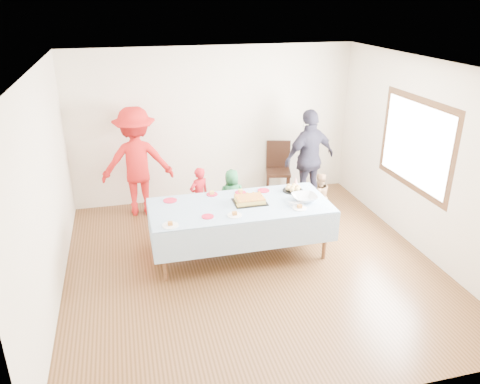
# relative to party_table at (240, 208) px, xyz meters

# --- Properties ---
(ground) EXTENTS (5.00, 5.00, 0.00)m
(ground) POSITION_rel_party_table_xyz_m (0.08, -0.33, -0.72)
(ground) COLOR #492E14
(ground) RESTS_ON ground
(room_walls) EXTENTS (5.04, 5.04, 2.72)m
(room_walls) POSITION_rel_party_table_xyz_m (0.13, -0.33, 1.05)
(room_walls) COLOR beige
(room_walls) RESTS_ON ground
(party_table) EXTENTS (2.50, 1.10, 0.78)m
(party_table) POSITION_rel_party_table_xyz_m (0.00, 0.00, 0.00)
(party_table) COLOR #51351B
(party_table) RESTS_ON ground
(birthday_cake) EXTENTS (0.46, 0.35, 0.08)m
(birthday_cake) POSITION_rel_party_table_xyz_m (0.15, 0.04, 0.09)
(birthday_cake) COLOR black
(birthday_cake) RESTS_ON party_table
(rolls_tray) EXTENTS (0.30, 0.30, 0.09)m
(rolls_tray) POSITION_rel_party_table_xyz_m (0.88, 0.28, 0.09)
(rolls_tray) COLOR black
(rolls_tray) RESTS_ON party_table
(punch_bowl) EXTENTS (0.35, 0.35, 0.09)m
(punch_bowl) POSITION_rel_party_table_xyz_m (0.92, -0.09, 0.10)
(punch_bowl) COLOR silver
(punch_bowl) RESTS_ON party_table
(party_hat) EXTENTS (0.09, 0.09, 0.15)m
(party_hat) POSITION_rel_party_table_xyz_m (0.99, 0.46, 0.13)
(party_hat) COLOR silver
(party_hat) RESTS_ON party_table
(fork_pile) EXTENTS (0.24, 0.18, 0.07)m
(fork_pile) POSITION_rel_party_table_xyz_m (0.70, -0.24, 0.09)
(fork_pile) COLOR white
(fork_pile) RESTS_ON party_table
(plate_red_far_a) EXTENTS (0.19, 0.19, 0.01)m
(plate_red_far_a) POSITION_rel_party_table_xyz_m (-0.93, 0.37, 0.06)
(plate_red_far_a) COLOR red
(plate_red_far_a) RESTS_ON party_table
(plate_red_far_b) EXTENTS (0.17, 0.17, 0.01)m
(plate_red_far_b) POSITION_rel_party_table_xyz_m (-0.31, 0.44, 0.06)
(plate_red_far_b) COLOR red
(plate_red_far_b) RESTS_ON party_table
(plate_red_far_c) EXTENTS (0.17, 0.17, 0.01)m
(plate_red_far_c) POSITION_rel_party_table_xyz_m (0.11, 0.40, 0.06)
(plate_red_far_c) COLOR red
(plate_red_far_c) RESTS_ON party_table
(plate_red_far_d) EXTENTS (0.18, 0.18, 0.01)m
(plate_red_far_d) POSITION_rel_party_table_xyz_m (0.46, 0.39, 0.06)
(plate_red_far_d) COLOR red
(plate_red_far_d) RESTS_ON party_table
(plate_red_near) EXTENTS (0.16, 0.16, 0.01)m
(plate_red_near) POSITION_rel_party_table_xyz_m (-0.51, -0.27, 0.06)
(plate_red_near) COLOR red
(plate_red_near) RESTS_ON party_table
(plate_white_left) EXTENTS (0.21, 0.21, 0.01)m
(plate_white_left) POSITION_rel_party_table_xyz_m (-1.01, -0.41, 0.06)
(plate_white_left) COLOR white
(plate_white_left) RESTS_ON party_table
(plate_white_mid) EXTENTS (0.19, 0.19, 0.01)m
(plate_white_mid) POSITION_rel_party_table_xyz_m (-0.16, -0.32, 0.06)
(plate_white_mid) COLOR white
(plate_white_mid) RESTS_ON party_table
(plate_white_right) EXTENTS (0.20, 0.20, 0.01)m
(plate_white_right) POSITION_rel_party_table_xyz_m (0.75, -0.33, 0.06)
(plate_white_right) COLOR white
(plate_white_right) RESTS_ON party_table
(dining_chair) EXTENTS (0.54, 0.54, 1.01)m
(dining_chair) POSITION_rel_party_table_xyz_m (1.22, 1.95, -0.16)
(dining_chair) COLOR black
(dining_chair) RESTS_ON ground
(toddler_left) EXTENTS (0.42, 0.36, 0.96)m
(toddler_left) POSITION_rel_party_table_xyz_m (-0.39, 1.12, -0.24)
(toddler_left) COLOR red
(toddler_left) RESTS_ON ground
(toddler_mid) EXTENTS (0.46, 0.31, 0.90)m
(toddler_mid) POSITION_rel_party_table_xyz_m (0.13, 1.04, -0.27)
(toddler_mid) COLOR #25713F
(toddler_mid) RESTS_ON ground
(toddler_right) EXTENTS (0.41, 0.33, 0.82)m
(toddler_right) POSITION_rel_party_table_xyz_m (1.53, 0.77, -0.32)
(toddler_right) COLOR #AB7B50
(toddler_right) RESTS_ON ground
(adult_left) EXTENTS (1.20, 0.71, 1.83)m
(adult_left) POSITION_rel_party_table_xyz_m (-1.31, 1.79, 0.19)
(adult_left) COLOR red
(adult_left) RESTS_ON ground
(adult_right) EXTENTS (1.09, 0.69, 1.72)m
(adult_right) POSITION_rel_party_table_xyz_m (1.59, 1.39, 0.14)
(adult_right) COLOR #2D2B3B
(adult_right) RESTS_ON ground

